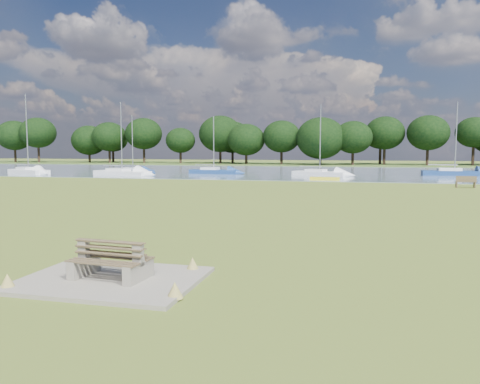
% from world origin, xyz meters
% --- Properties ---
extents(ground, '(220.00, 220.00, 0.00)m').
position_xyz_m(ground, '(0.00, 0.00, 0.00)').
color(ground, olive).
extents(river, '(220.00, 40.00, 0.10)m').
position_xyz_m(river, '(0.00, 42.00, 0.00)').
color(river, slate).
rests_on(river, ground).
extents(far_bank, '(220.00, 20.00, 0.40)m').
position_xyz_m(far_bank, '(0.00, 72.00, 0.00)').
color(far_bank, '#4C6626').
rests_on(far_bank, ground).
extents(concrete_pad, '(4.20, 3.20, 0.10)m').
position_xyz_m(concrete_pad, '(0.00, -14.00, 0.05)').
color(concrete_pad, gray).
rests_on(concrete_pad, ground).
extents(bench_pair, '(1.89, 1.20, 0.98)m').
position_xyz_m(bench_pair, '(0.00, -14.00, 0.50)').
color(bench_pair, gray).
rests_on(bench_pair, concrete_pad).
extents(riverbank_bench, '(1.59, 0.49, 0.98)m').
position_xyz_m(riverbank_bench, '(14.37, 17.84, 0.49)').
color(riverbank_bench, brown).
rests_on(riverbank_bench, ground).
extents(kayak, '(2.99, 0.71, 0.30)m').
position_xyz_m(kayak, '(2.51, 24.00, 0.20)').
color(kayak, yellow).
rests_on(kayak, river).
extents(tree_line, '(131.47, 8.41, 10.17)m').
position_xyz_m(tree_line, '(-4.55, 68.00, 6.05)').
color(tree_line, black).
rests_on(tree_line, far_bank).
extents(sailboat_0, '(7.70, 3.79, 8.70)m').
position_xyz_m(sailboat_0, '(-21.83, 27.14, 0.53)').
color(sailboat_0, white).
rests_on(sailboat_0, river).
extents(sailboat_1, '(7.29, 2.05, 8.62)m').
position_xyz_m(sailboat_1, '(16.77, 35.73, 0.57)').
color(sailboat_1, navy).
rests_on(sailboat_1, river).
extents(sailboat_2, '(6.27, 2.15, 7.21)m').
position_xyz_m(sailboat_2, '(-11.96, 32.53, 0.52)').
color(sailboat_2, navy).
rests_on(sailboat_2, river).
extents(sailboat_3, '(6.08, 3.32, 7.42)m').
position_xyz_m(sailboat_3, '(-22.42, 31.16, 0.49)').
color(sailboat_3, navy).
rests_on(sailboat_3, river).
extents(sailboat_4, '(6.79, 4.11, 8.37)m').
position_xyz_m(sailboat_4, '(1.32, 32.08, 0.49)').
color(sailboat_4, white).
rests_on(sailboat_4, river).
extents(sailboat_5, '(7.06, 4.52, 9.95)m').
position_xyz_m(sailboat_5, '(-34.48, 26.60, 0.58)').
color(sailboat_5, white).
rests_on(sailboat_5, river).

